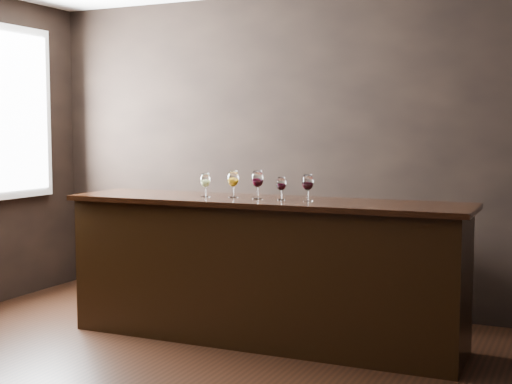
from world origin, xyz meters
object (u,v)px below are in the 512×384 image
at_px(glass_amber, 233,179).
at_px(glass_white, 205,181).
at_px(back_bar_shelf, 250,261).
at_px(glass_red_b, 281,184).
at_px(glass_red_a, 257,180).
at_px(bar_counter, 263,273).
at_px(glass_red_c, 308,183).

bearing_deg(glass_amber, glass_white, -166.85).
relative_size(back_bar_shelf, glass_red_b, 13.32).
height_order(glass_red_a, glass_red_b, glass_red_a).
distance_m(glass_amber, glass_red_b, 0.41).
bearing_deg(bar_counter, glass_red_b, 0.12).
relative_size(bar_counter, glass_red_c, 15.16).
distance_m(back_bar_shelf, glass_red_c, 1.52).
bearing_deg(glass_red_b, bar_counter, -178.71).
distance_m(bar_counter, back_bar_shelf, 1.08).
height_order(bar_counter, glass_red_c, glass_red_c).
bearing_deg(glass_amber, glass_red_c, -3.58).
bearing_deg(back_bar_shelf, glass_amber, -72.43).
bearing_deg(glass_white, bar_counter, 2.53).
xyz_separation_m(glass_white, glass_red_b, (0.62, 0.02, -0.01)).
bearing_deg(bar_counter, glass_amber, 172.69).
bearing_deg(glass_amber, glass_red_a, -8.07).
relative_size(back_bar_shelf, glass_amber, 11.07).
bearing_deg(glass_red_b, glass_red_a, -178.31).
bearing_deg(glass_red_c, bar_counter, 178.35).
xyz_separation_m(glass_amber, glass_red_c, (0.62, -0.04, -0.01)).
distance_m(bar_counter, glass_white, 0.83).
relative_size(glass_amber, glass_red_b, 1.20).
bearing_deg(glass_red_c, glass_red_b, 176.39).
xyz_separation_m(bar_counter, back_bar_shelf, (-0.55, 0.92, -0.11)).
bearing_deg(glass_red_a, back_bar_shelf, 118.55).
xyz_separation_m(back_bar_shelf, glass_red_a, (0.50, -0.92, 0.81)).
bearing_deg(glass_red_c, back_bar_shelf, 134.20).
distance_m(back_bar_shelf, glass_amber, 1.23).
relative_size(glass_white, glass_amber, 0.89).
distance_m(glass_white, glass_amber, 0.22).
xyz_separation_m(glass_white, glass_amber, (0.21, 0.05, 0.02)).
height_order(back_bar_shelf, glass_red_a, glass_red_a).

